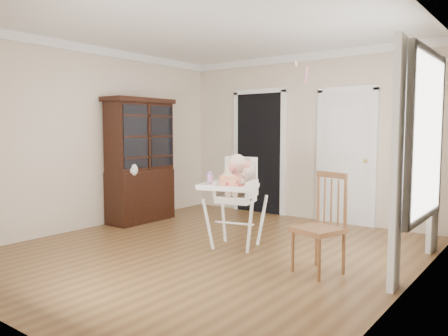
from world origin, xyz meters
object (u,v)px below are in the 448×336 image
Objects in this scene: high_chair at (236,191)px; cake at (229,181)px; dining_chair at (321,227)px; sippy_cup at (210,178)px; china_cabinet at (140,160)px.

high_chair reaches higher than cake.
cake is 1.25m from dining_chair.
high_chair is 1.32m from dining_chair.
high_chair is at bearing 107.82° from cake.
high_chair is 0.31m from cake.
dining_chair is at bearing -27.51° from high_chair.
cake is 0.28× the size of dining_chair.
high_chair is at bearing -175.18° from dining_chair.
sippy_cup is 1.95m from china_cabinet.
high_chair reaches higher than sippy_cup.
sippy_cup is at bearing -159.29° from high_chair.
china_cabinet is (-2.13, 0.35, 0.27)m from high_chair.
high_chair is 6.43× the size of sippy_cup.
cake is 0.14× the size of china_cabinet.
high_chair is 1.11× the size of dining_chair.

